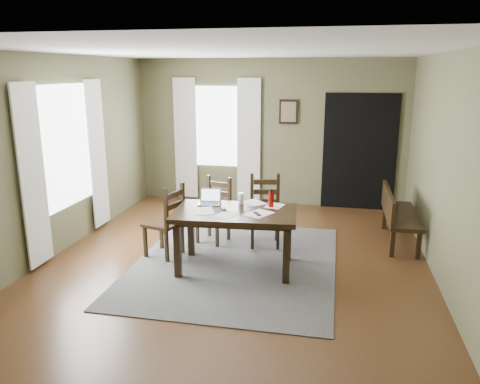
% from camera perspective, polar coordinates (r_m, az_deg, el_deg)
% --- Properties ---
extents(ground, '(5.00, 6.00, 0.01)m').
position_cam_1_polar(ground, '(6.27, -0.56, -8.71)').
color(ground, '#492C16').
extents(room_shell, '(5.02, 6.02, 2.71)m').
position_cam_1_polar(room_shell, '(5.80, -0.61, 7.92)').
color(room_shell, brown).
rests_on(room_shell, ground).
extents(rug, '(2.60, 3.20, 0.01)m').
position_cam_1_polar(rug, '(6.27, -0.56, -8.61)').
color(rug, '#464646').
rests_on(rug, ground).
extents(dining_table, '(1.59, 1.02, 0.76)m').
position_cam_1_polar(dining_table, '(5.88, -0.58, -3.20)').
color(dining_table, black).
rests_on(dining_table, rug).
extents(chair_end, '(0.55, 0.55, 1.01)m').
position_cam_1_polar(chair_end, '(6.41, -8.95, -3.61)').
color(chair_end, black).
rests_on(chair_end, rug).
extents(chair_back_left, '(0.51, 0.51, 0.95)m').
position_cam_1_polar(chair_back_left, '(6.92, -3.10, -2.31)').
color(chair_back_left, black).
rests_on(chair_back_left, rug).
extents(chair_back_right, '(0.52, 0.52, 1.02)m').
position_cam_1_polar(chair_back_right, '(6.79, 3.06, -2.37)').
color(chair_back_right, black).
rests_on(chair_back_right, rug).
extents(bench, '(0.45, 1.40, 0.79)m').
position_cam_1_polar(bench, '(7.22, 18.55, -2.30)').
color(bench, black).
rests_on(bench, ground).
extents(laptop, '(0.30, 0.24, 0.19)m').
position_cam_1_polar(laptop, '(6.18, -3.68, -0.94)').
color(laptop, '#B7B7BC').
rests_on(laptop, dining_table).
extents(computer_mouse, '(0.09, 0.11, 0.03)m').
position_cam_1_polar(computer_mouse, '(5.87, -2.01, -2.12)').
color(computer_mouse, '#3F3F42').
rests_on(computer_mouse, dining_table).
extents(tv_remote, '(0.12, 0.15, 0.02)m').
position_cam_1_polar(tv_remote, '(5.71, 2.10, -2.68)').
color(tv_remote, black).
rests_on(tv_remote, dining_table).
extents(drinking_glass, '(0.08, 0.08, 0.15)m').
position_cam_1_polar(drinking_glass, '(6.12, 0.13, -0.81)').
color(drinking_glass, silver).
rests_on(drinking_glass, dining_table).
extents(water_bottle, '(0.09, 0.09, 0.23)m').
position_cam_1_polar(water_bottle, '(6.00, 3.81, -0.85)').
color(water_bottle, '#A3100C').
rests_on(water_bottle, dining_table).
extents(paper_a, '(0.36, 0.41, 0.00)m').
position_cam_1_polar(paper_a, '(5.86, -4.51, -2.31)').
color(paper_a, white).
rests_on(paper_a, dining_table).
extents(paper_b, '(0.39, 0.42, 0.00)m').
position_cam_1_polar(paper_b, '(5.74, 2.31, -2.65)').
color(paper_b, white).
rests_on(paper_b, dining_table).
extents(paper_c, '(0.37, 0.38, 0.00)m').
position_cam_1_polar(paper_c, '(6.22, 1.74, -1.29)').
color(paper_c, white).
rests_on(paper_c, dining_table).
extents(paper_d, '(0.26, 0.31, 0.00)m').
position_cam_1_polar(paper_d, '(6.07, 4.23, -1.70)').
color(paper_d, white).
rests_on(paper_d, dining_table).
extents(paper_e, '(0.31, 0.36, 0.00)m').
position_cam_1_polar(paper_e, '(5.69, -1.70, -2.81)').
color(paper_e, white).
rests_on(paper_e, dining_table).
extents(window_left, '(0.01, 1.30, 1.70)m').
position_cam_1_polar(window_left, '(6.98, -20.54, 5.21)').
color(window_left, white).
rests_on(window_left, ground).
extents(window_back, '(1.00, 0.01, 1.50)m').
position_cam_1_polar(window_back, '(8.94, -2.83, 7.98)').
color(window_back, white).
rests_on(window_back, ground).
extents(curtain_left_near, '(0.03, 0.48, 2.30)m').
position_cam_1_polar(curtain_left_near, '(6.34, -23.98, 1.70)').
color(curtain_left_near, silver).
rests_on(curtain_left_near, ground).
extents(curtain_left_far, '(0.03, 0.48, 2.30)m').
position_cam_1_polar(curtain_left_far, '(7.70, -16.98, 4.41)').
color(curtain_left_far, silver).
rests_on(curtain_left_far, ground).
extents(curtain_back_left, '(0.44, 0.03, 2.30)m').
position_cam_1_polar(curtain_back_left, '(9.12, -6.66, 6.44)').
color(curtain_back_left, silver).
rests_on(curtain_back_left, ground).
extents(curtain_back_right, '(0.44, 0.03, 2.30)m').
position_cam_1_polar(curtain_back_right, '(8.81, 1.07, 6.25)').
color(curtain_back_right, silver).
rests_on(curtain_back_right, ground).
extents(framed_picture, '(0.34, 0.03, 0.44)m').
position_cam_1_polar(framed_picture, '(8.67, 5.93, 9.70)').
color(framed_picture, black).
rests_on(framed_picture, ground).
extents(doorway_back, '(1.30, 0.03, 2.10)m').
position_cam_1_polar(doorway_back, '(8.73, 14.36, 4.72)').
color(doorway_back, black).
rests_on(doorway_back, ground).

